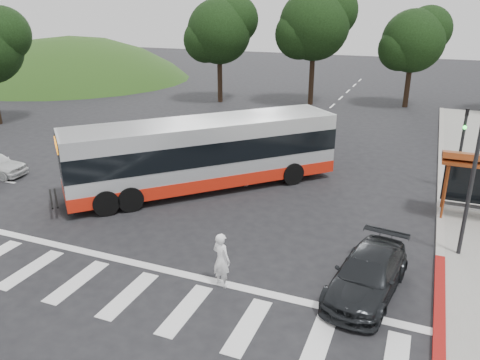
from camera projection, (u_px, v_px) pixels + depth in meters
The scene contains 13 objects.
ground at pixel (201, 228), 18.93m from camera, with size 140.00×140.00×0.00m, color black.
curb_east at pixel (441, 189), 22.66m from camera, with size 0.30×40.00×0.15m, color #9E9991.
curb_east_red at pixel (439, 305), 14.00m from camera, with size 0.32×6.00×0.15m, color maroon.
hillside_nw at pixel (74, 79), 56.18m from camera, with size 44.00×44.00×10.00m, color #204215.
crosswalk_ladder at pixel (129, 295), 14.59m from camera, with size 18.00×2.60×0.01m, color silver.
traffic_signal_ne_tall at pixel (477, 153), 15.47m from camera, with size 0.18×0.37×6.50m.
traffic_signal_ne_short at pixel (462, 140), 22.03m from camera, with size 0.18×0.37×4.00m.
tree_north_a at pixel (316, 23), 39.73m from camera, with size 6.60×6.15×10.17m.
tree_north_b at pixel (414, 40), 39.09m from camera, with size 5.72×5.33×8.43m.
tree_north_c at pixel (220, 30), 41.04m from camera, with size 6.16×5.74×9.30m.
transit_bus at pixel (204, 155), 22.52m from camera, with size 2.82×13.03×3.37m, color #B8BBBE, non-canonical shape.
pedestrian at pixel (221, 260), 14.80m from camera, with size 0.67×0.44×1.85m, color white.
dark_sedan at pixel (367, 274), 14.51m from camera, with size 1.82×4.48×1.30m, color black.
Camera 1 is at (7.89, -15.15, 8.54)m, focal length 35.00 mm.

